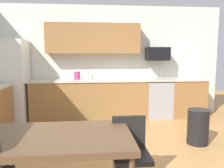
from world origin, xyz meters
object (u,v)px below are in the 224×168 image
dining_table (59,141)px  kettle (77,76)px  chair_near_table (130,149)px  microwave (157,54)px  refrigerator (10,81)px  trash_bin (198,127)px  oven_range (158,98)px

dining_table → kettle: (0.03, 3.31, 0.31)m
chair_near_table → microwave: bearing=68.5°
refrigerator → chair_near_table: 3.71m
chair_near_table → trash_bin: (1.42, 1.28, -0.20)m
oven_range → chair_near_table: bearing=-112.1°
dining_table → chair_near_table: (0.74, 0.22, -0.21)m
microwave → chair_near_table: size_ratio=0.64×
refrigerator → oven_range: size_ratio=2.04×
oven_range → microwave: (-0.00, 0.10, 1.08)m
oven_range → dining_table: oven_range is taller
refrigerator → chair_near_table: refrigerator is taller
trash_bin → chair_near_table: bearing=-137.9°
oven_range → dining_table: bearing=-121.2°
oven_range → trash_bin: 1.78m
oven_range → refrigerator: bearing=-178.7°
oven_range → kettle: bearing=178.5°
microwave → trash_bin: bearing=-84.4°
refrigerator → chair_near_table: size_ratio=2.18×
refrigerator → dining_table: size_ratio=1.33×
dining_table → chair_near_table: 0.80m
oven_range → kettle: kettle is taller
refrigerator → kettle: bearing=5.0°
chair_near_table → dining_table: bearing=-163.5°
dining_table → chair_near_table: size_ratio=1.65×
trash_bin → kettle: kettle is taller
oven_range → microwave: 1.09m
refrigerator → kettle: (1.49, 0.13, 0.09)m
kettle → refrigerator: bearing=-175.0°
oven_range → chair_near_table: 3.28m
refrigerator → kettle: refrigerator is taller
chair_near_table → kettle: 3.21m
microwave → refrigerator: bearing=-177.0°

